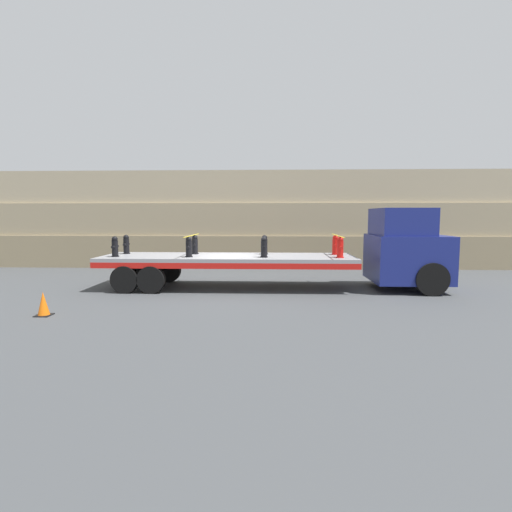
% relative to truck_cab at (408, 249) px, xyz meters
% --- Properties ---
extents(ground_plane, '(120.00, 120.00, 0.00)m').
position_rel_truck_cab_xyz_m(ground_plane, '(-6.54, 0.00, -1.45)').
color(ground_plane, '#3F4244').
extents(rock_cliff, '(60.00, 3.30, 4.93)m').
position_rel_truck_cab_xyz_m(rock_cliff, '(-6.54, 6.97, 1.01)').
color(rock_cliff, gray).
rests_on(rock_cliff, ground_plane).
extents(truck_cab, '(2.57, 2.68, 2.93)m').
position_rel_truck_cab_xyz_m(truck_cab, '(0.00, 0.00, 0.00)').
color(truck_cab, navy).
rests_on(truck_cab, ground_plane).
extents(flatbed_trailer, '(9.20, 2.63, 1.20)m').
position_rel_truck_cab_xyz_m(flatbed_trailer, '(-7.28, 0.00, -0.49)').
color(flatbed_trailer, gray).
rests_on(flatbed_trailer, ground_plane).
extents(fire_hydrant_black_near_0, '(0.28, 0.49, 0.73)m').
position_rel_truck_cab_xyz_m(fire_hydrant_black_near_0, '(-10.54, -0.56, 0.10)').
color(fire_hydrant_black_near_0, black).
rests_on(fire_hydrant_black_near_0, flatbed_trailer).
extents(fire_hydrant_black_far_0, '(0.28, 0.49, 0.73)m').
position_rel_truck_cab_xyz_m(fire_hydrant_black_far_0, '(-10.54, 0.56, 0.10)').
color(fire_hydrant_black_far_0, black).
rests_on(fire_hydrant_black_far_0, flatbed_trailer).
extents(fire_hydrant_black_near_1, '(0.28, 0.49, 0.73)m').
position_rel_truck_cab_xyz_m(fire_hydrant_black_near_1, '(-7.87, -0.56, 0.10)').
color(fire_hydrant_black_near_1, black).
rests_on(fire_hydrant_black_near_1, flatbed_trailer).
extents(fire_hydrant_black_far_1, '(0.28, 0.49, 0.73)m').
position_rel_truck_cab_xyz_m(fire_hydrant_black_far_1, '(-7.87, 0.56, 0.10)').
color(fire_hydrant_black_far_1, black).
rests_on(fire_hydrant_black_far_1, flatbed_trailer).
extents(fire_hydrant_black_near_2, '(0.28, 0.49, 0.73)m').
position_rel_truck_cab_xyz_m(fire_hydrant_black_near_2, '(-5.21, -0.56, 0.10)').
color(fire_hydrant_black_near_2, black).
rests_on(fire_hydrant_black_near_2, flatbed_trailer).
extents(fire_hydrant_black_far_2, '(0.28, 0.49, 0.73)m').
position_rel_truck_cab_xyz_m(fire_hydrant_black_far_2, '(-5.21, 0.56, 0.10)').
color(fire_hydrant_black_far_2, black).
rests_on(fire_hydrant_black_far_2, flatbed_trailer).
extents(fire_hydrant_red_near_3, '(0.28, 0.49, 0.73)m').
position_rel_truck_cab_xyz_m(fire_hydrant_red_near_3, '(-2.54, -0.56, 0.10)').
color(fire_hydrant_red_near_3, red).
rests_on(fire_hydrant_red_near_3, flatbed_trailer).
extents(fire_hydrant_red_far_3, '(0.28, 0.49, 0.73)m').
position_rel_truck_cab_xyz_m(fire_hydrant_red_far_3, '(-2.54, 0.56, 0.10)').
color(fire_hydrant_red_far_3, red).
rests_on(fire_hydrant_red_far_3, flatbed_trailer).
extents(cargo_strap_rear, '(0.05, 2.73, 0.01)m').
position_rel_truck_cab_xyz_m(cargo_strap_rear, '(-7.87, 0.00, 0.49)').
color(cargo_strap_rear, yellow).
rests_on(cargo_strap_rear, fire_hydrant_black_near_1).
extents(cargo_strap_middle, '(0.05, 2.73, 0.01)m').
position_rel_truck_cab_xyz_m(cargo_strap_middle, '(-2.54, 0.00, 0.49)').
color(cargo_strap_middle, yellow).
rests_on(cargo_strap_middle, fire_hydrant_red_near_3).
extents(traffic_cone, '(0.39, 0.39, 0.65)m').
position_rel_truck_cab_xyz_m(traffic_cone, '(-11.02, -4.34, -1.14)').
color(traffic_cone, black).
rests_on(traffic_cone, ground_plane).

